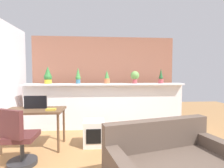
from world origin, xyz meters
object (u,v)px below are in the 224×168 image
(potted_plant_1, at_px, (78,76))
(side_cube_shelf, at_px, (94,133))
(potted_plant_3, at_px, (135,76))
(potted_plant_2, at_px, (107,77))
(office_chair, at_px, (19,142))
(potted_plant_0, at_px, (48,76))
(couch, at_px, (169,165))
(book_on_desk, at_px, (51,109))
(potted_plant_4, at_px, (161,77))
(tv_monitor, at_px, (36,102))
(desk, at_px, (34,114))

(potted_plant_1, xyz_separation_m, side_cube_shelf, (0.42, -1.03, -1.13))
(potted_plant_3, bearing_deg, potted_plant_2, 177.70)
(office_chair, bearing_deg, potted_plant_1, 67.81)
(potted_plant_0, xyz_separation_m, couch, (2.13, -2.31, -1.10))
(potted_plant_2, distance_m, book_on_desk, 1.68)
(potted_plant_4, height_order, tv_monitor, potted_plant_4)
(potted_plant_0, distance_m, office_chair, 1.94)
(tv_monitor, bearing_deg, potted_plant_4, 17.67)
(potted_plant_0, distance_m, side_cube_shelf, 1.89)
(potted_plant_4, height_order, desk, potted_plant_4)
(potted_plant_0, height_order, potted_plant_1, potted_plant_0)
(potted_plant_1, height_order, potted_plant_3, potted_plant_1)
(potted_plant_1, relative_size, potted_plant_2, 1.21)
(potted_plant_2, xyz_separation_m, office_chair, (-1.44, -1.68, -0.95))
(book_on_desk, bearing_deg, potted_plant_0, 108.40)
(office_chair, xyz_separation_m, couch, (2.10, -0.65, -0.11))
(potted_plant_3, bearing_deg, couch, -91.50)
(potted_plant_1, height_order, desk, potted_plant_1)
(potted_plant_4, xyz_separation_m, desk, (-2.86, -0.99, -0.68))
(potted_plant_2, bearing_deg, potted_plant_4, -0.59)
(potted_plant_2, distance_m, couch, 2.65)
(potted_plant_4, xyz_separation_m, couch, (-0.76, -2.32, -1.06))
(side_cube_shelf, bearing_deg, office_chair, -148.28)
(desk, bearing_deg, office_chair, -89.27)
(potted_plant_0, distance_m, potted_plant_4, 2.88)
(book_on_desk, bearing_deg, potted_plant_1, 72.76)
(potted_plant_0, relative_size, desk, 0.39)
(potted_plant_3, height_order, office_chair, potted_plant_3)
(couch, bearing_deg, side_cube_shelf, 125.77)
(potted_plant_4, relative_size, desk, 0.35)
(office_chair, bearing_deg, potted_plant_2, 49.54)
(desk, height_order, side_cube_shelf, desk)
(potted_plant_1, height_order, couch, potted_plant_1)
(potted_plant_3, distance_m, tv_monitor, 2.40)
(potted_plant_2, bearing_deg, desk, -145.12)
(desk, xyz_separation_m, side_cube_shelf, (1.13, 0.02, -0.42))
(potted_plant_1, distance_m, book_on_desk, 1.37)
(desk, bearing_deg, book_on_desk, -19.87)
(potted_plant_4, height_order, couch, potted_plant_4)
(potted_plant_2, distance_m, potted_plant_4, 1.42)
(desk, relative_size, tv_monitor, 2.57)
(potted_plant_0, relative_size, potted_plant_2, 1.28)
(potted_plant_0, bearing_deg, side_cube_shelf, -39.80)
(potted_plant_3, relative_size, desk, 0.29)
(tv_monitor, bearing_deg, potted_plant_2, 32.64)
(tv_monitor, bearing_deg, office_chair, -89.15)
(potted_plant_1, relative_size, side_cube_shelf, 0.82)
(office_chair, height_order, book_on_desk, office_chair)
(potted_plant_2, relative_size, desk, 0.31)
(potted_plant_2, relative_size, book_on_desk, 1.97)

